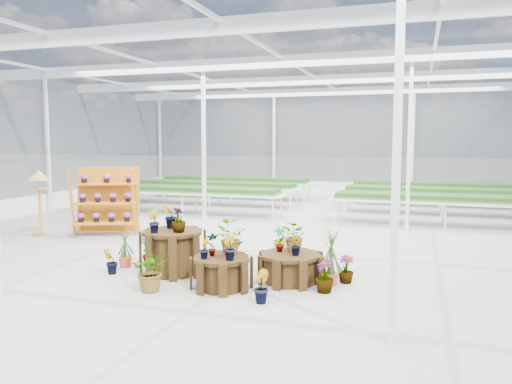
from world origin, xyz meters
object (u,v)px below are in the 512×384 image
(plinth_mid, at_px, (221,273))
(bird_table, at_px, (40,203))
(shelf_rack, at_px, (106,201))
(plinth_tall, at_px, (173,252))
(plinth_low, at_px, (291,268))

(plinth_mid, distance_m, bird_table, 6.77)
(plinth_mid, xyz_separation_m, shelf_rack, (-4.65, 3.52, 0.60))
(plinth_tall, relative_size, plinth_low, 1.05)
(plinth_tall, height_order, shelf_rack, shelf_rack)
(plinth_tall, distance_m, plinth_mid, 1.35)
(plinth_mid, bearing_deg, plinth_low, 34.99)
(shelf_rack, bearing_deg, plinth_tall, -62.75)
(plinth_mid, relative_size, plinth_low, 0.90)
(bird_table, bearing_deg, plinth_mid, -30.49)
(plinth_mid, height_order, shelf_rack, shelf_rack)
(plinth_mid, xyz_separation_m, bird_table, (-6.12, 2.82, 0.58))
(plinth_low, xyz_separation_m, bird_table, (-7.12, 2.12, 0.59))
(plinth_low, bearing_deg, plinth_mid, -145.01)
(plinth_tall, xyz_separation_m, bird_table, (-4.92, 2.22, 0.44))
(plinth_mid, bearing_deg, bird_table, 155.25)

